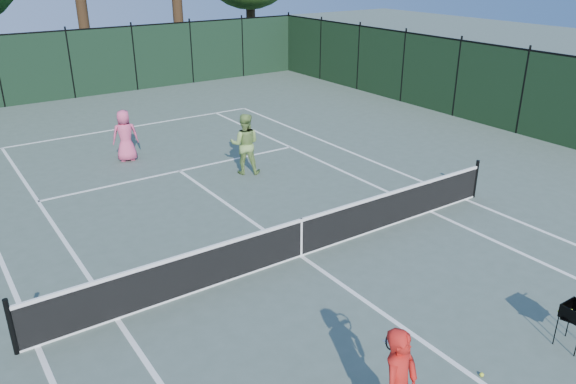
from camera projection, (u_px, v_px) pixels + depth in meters
ground at (301, 256)px, 12.33m from camera, size 90.00×90.00×0.00m
sideline_doubles_left at (37, 346)px, 9.48m from camera, size 0.10×23.77×0.01m
sideline_doubles_right at (465, 199)px, 15.18m from camera, size 0.10×23.77×0.01m
sideline_singles_left at (117, 319)px, 10.19m from camera, size 0.10×23.77×0.01m
sideline_singles_right at (430, 211)px, 14.47m from camera, size 0.10×23.77×0.01m
baseline_far at (120, 129)px, 21.37m from camera, size 10.97×0.10×0.01m
service_line_far at (180, 171)px, 17.20m from camera, size 8.23×0.10×0.01m
center_service_line at (301, 256)px, 12.33m from camera, size 0.10×12.80×0.01m
tennis_net at (301, 237)px, 12.15m from camera, size 11.69×0.09×1.06m
fence_far at (71, 65)px, 25.43m from camera, size 24.00×0.05×3.00m
player_pink at (125, 136)px, 17.77m from camera, size 0.91×0.71×1.66m
player_green at (245, 144)px, 16.70m from camera, size 1.13×1.07×1.84m
loose_ball_midcourt at (482, 375)px, 8.79m from camera, size 0.07×0.07×0.07m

